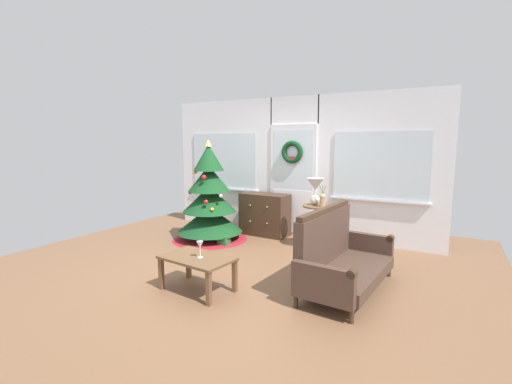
{
  "coord_description": "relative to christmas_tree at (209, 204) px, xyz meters",
  "views": [
    {
      "loc": [
        2.56,
        -3.97,
        1.73
      ],
      "look_at": [
        0.05,
        0.55,
        1.0
      ],
      "focal_mm": 24.85,
      "sensor_mm": 36.0,
      "label": 1
    }
  ],
  "objects": [
    {
      "name": "gift_box",
      "position": [
        0.43,
        -0.2,
        -0.55
      ],
      "size": [
        0.18,
        0.16,
        0.18
      ],
      "primitive_type": "cube",
      "color": "#266633",
      "rests_on": "ground"
    },
    {
      "name": "side_table",
      "position": [
        1.85,
        0.45,
        -0.13
      ],
      "size": [
        0.5,
        0.48,
        0.71
      ],
      "color": "brown",
      "rests_on": "ground"
    },
    {
      "name": "ground_plane",
      "position": [
        1.16,
        -1.03,
        -0.64
      ],
      "size": [
        6.76,
        6.76,
        0.0
      ],
      "primitive_type": "plane",
      "color": "brown"
    },
    {
      "name": "table_lamp",
      "position": [
        1.79,
        0.49,
        0.36
      ],
      "size": [
        0.28,
        0.28,
        0.44
      ],
      "color": "silver",
      "rests_on": "side_table"
    },
    {
      "name": "christmas_tree",
      "position": [
        0.0,
        0.0,
        0.0
      ],
      "size": [
        1.33,
        1.33,
        1.78
      ],
      "color": "#4C331E",
      "rests_on": "ground"
    },
    {
      "name": "wine_glass",
      "position": [
        1.25,
        -1.87,
        -0.09
      ],
      "size": [
        0.08,
        0.08,
        0.2
      ],
      "color": "silver",
      "rests_on": "coffee_table"
    },
    {
      "name": "coffee_table",
      "position": [
        1.2,
        -1.87,
        -0.29
      ],
      "size": [
        0.89,
        0.61,
        0.41
      ],
      "color": "brown",
      "rests_on": "ground"
    },
    {
      "name": "back_wall_with_door",
      "position": [
        1.16,
        1.05,
        0.65
      ],
      "size": [
        5.2,
        0.19,
        2.55
      ],
      "color": "white",
      "rests_on": "ground"
    },
    {
      "name": "flower_vase",
      "position": [
        1.95,
        0.39,
        0.19
      ],
      "size": [
        0.11,
        0.1,
        0.35
      ],
      "color": "tan",
      "rests_on": "side_table"
    },
    {
      "name": "dresser_cabinet",
      "position": [
        0.71,
        0.76,
        -0.25
      ],
      "size": [
        0.92,
        0.48,
        0.78
      ],
      "color": "#3D281C",
      "rests_on": "ground"
    },
    {
      "name": "settee_sofa",
      "position": [
        2.63,
        -1.0,
        -0.26
      ],
      "size": [
        0.84,
        1.63,
        0.96
      ],
      "color": "#3D281C",
      "rests_on": "ground"
    }
  ]
}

